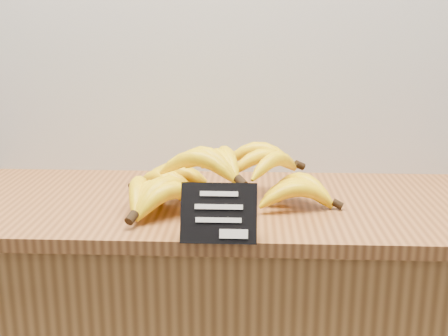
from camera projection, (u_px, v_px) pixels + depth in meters
counter_top at (225, 205)px, 1.34m from camera, size 1.31×0.54×0.03m
chalkboard_sign at (219, 213)px, 1.07m from camera, size 0.15×0.05×0.11m
banana_pile at (210, 179)px, 1.30m from camera, size 0.55×0.38×0.13m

